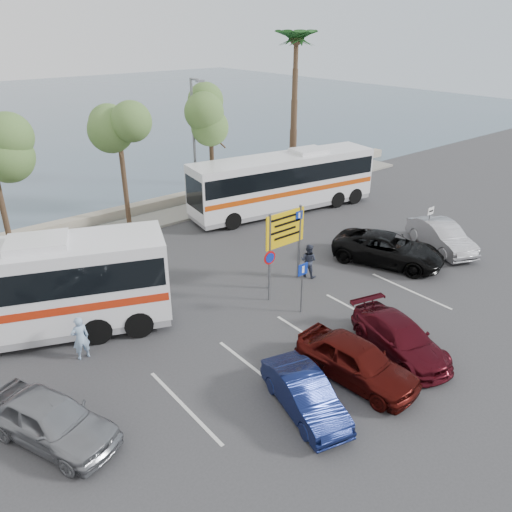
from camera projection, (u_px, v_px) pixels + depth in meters
ground at (318, 318)px, 20.44m from camera, size 120.00×120.00×0.00m
kerb_strip at (153, 221)px, 30.25m from camera, size 44.00×2.40×0.15m
seawall at (137, 209)px, 31.56m from camera, size 48.00×0.80×0.60m
tree_mid at (117, 112)px, 26.60m from camera, size 3.20×3.20×8.00m
tree_right at (210, 110)px, 30.23m from camera, size 3.20×3.20×7.40m
palm_tree at (296, 41)px, 32.65m from camera, size 4.80×4.80×11.20m
street_lamp_right at (195, 141)px, 29.70m from camera, size 0.45×1.15×8.01m
direction_sign at (285, 234)px, 22.23m from camera, size 2.20×0.12×3.60m
sign_no_stop at (269, 268)px, 21.10m from camera, size 0.60×0.08×2.35m
sign_parking at (302, 281)px, 20.26m from camera, size 0.50×0.07×2.25m
sign_taxi at (429, 221)px, 26.48m from camera, size 0.50×0.07×2.20m
lane_markings at (315, 339)px, 19.08m from camera, size 12.02×4.20×0.01m
coach_bus_right at (284, 184)px, 31.35m from camera, size 12.46×4.49×3.80m
car_silver_a at (51, 419)px, 14.21m from camera, size 3.27×4.62×1.46m
car_blue at (305, 394)px, 15.34m from camera, size 2.19×3.94×1.23m
car_maroon at (400, 337)px, 18.07m from camera, size 2.82×4.69×1.27m
car_red at (357, 361)px, 16.66m from camera, size 2.15×4.49×1.48m
suv_black at (388, 249)px, 24.85m from camera, size 4.38×5.94×1.50m
car_silver_b at (442, 236)px, 26.36m from camera, size 3.20×4.75×1.48m
pedestrian_near at (80, 338)px, 17.68m from camera, size 0.64×0.43×1.70m
pedestrian_far at (308, 261)px, 23.49m from camera, size 0.88×0.97×1.64m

